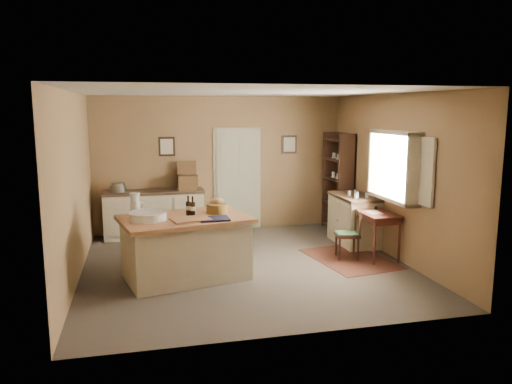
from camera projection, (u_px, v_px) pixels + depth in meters
ground at (246, 266)px, 7.88m from camera, size 5.00×5.00×0.00m
wall_back at (220, 164)px, 10.05m from camera, size 5.00×0.10×2.70m
wall_front at (295, 215)px, 5.25m from camera, size 5.00×0.10×2.70m
wall_left at (74, 187)px, 7.09m from camera, size 0.10×5.00×2.70m
wall_right at (394, 176)px, 8.22m from camera, size 0.10×5.00×2.70m
ceiling at (245, 92)px, 7.43m from camera, size 5.00×5.00×0.00m
door at (237, 178)px, 10.15m from camera, size 0.97×0.06×2.11m
framed_prints at (230, 145)px, 10.02m from camera, size 2.82×0.02×0.38m
window at (396, 166)px, 7.98m from camera, size 0.25×1.99×1.12m
work_island at (185, 246)px, 7.26m from camera, size 2.02×1.54×1.20m
sideboard at (155, 212)px, 9.61m from camera, size 1.91×0.54×1.18m
rug at (350, 259)px, 8.24m from camera, size 1.33×1.75×0.01m
writing_desk at (377, 218)px, 8.23m from camera, size 0.52×0.84×0.82m
desk_chair at (347, 235)px, 8.22m from camera, size 0.44×0.44×0.80m
right_cabinet at (354, 219)px, 9.11m from camera, size 0.62×1.12×0.99m
shelving_unit at (340, 182)px, 10.07m from camera, size 0.34×0.89×1.98m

